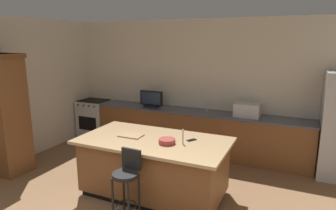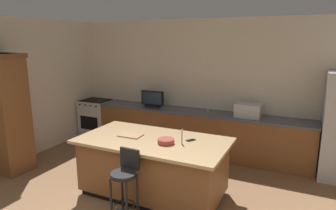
% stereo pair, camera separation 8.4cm
% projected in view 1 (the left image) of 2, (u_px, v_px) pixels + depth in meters
% --- Properties ---
extents(wall_back, '(6.77, 0.12, 2.81)m').
position_uv_depth(wall_back, '(205.00, 86.00, 6.39)').
color(wall_back, beige).
rests_on(wall_back, ground_plane).
extents(wall_left, '(0.12, 4.77, 2.81)m').
position_uv_depth(wall_left, '(14.00, 91.00, 5.73)').
color(wall_left, beige).
rests_on(wall_left, ground_plane).
extents(counter_back, '(4.59, 0.62, 0.91)m').
position_uv_depth(counter_back, '(197.00, 132.00, 6.28)').
color(counter_back, brown).
rests_on(counter_back, ground_plane).
extents(kitchen_island, '(2.27, 1.22, 0.91)m').
position_uv_depth(kitchen_island, '(154.00, 166.00, 4.56)').
color(kitchen_island, black).
rests_on(kitchen_island, ground_plane).
extents(range_oven, '(0.73, 0.63, 0.93)m').
position_uv_depth(range_oven, '(95.00, 118.00, 7.35)').
color(range_oven, '#B7BABF').
rests_on(range_oven, ground_plane).
extents(cabinet_tower, '(0.62, 0.61, 2.15)m').
position_uv_depth(cabinet_tower, '(5.00, 113.00, 5.21)').
color(cabinet_tower, brown).
rests_on(cabinet_tower, ground_plane).
extents(microwave, '(0.48, 0.36, 0.26)m').
position_uv_depth(microwave, '(247.00, 110.00, 5.74)').
color(microwave, '#B7BABF').
rests_on(microwave, counter_back).
extents(tv_monitor, '(0.53, 0.16, 0.37)m').
position_uv_depth(tv_monitor, '(151.00, 100.00, 6.52)').
color(tv_monitor, black).
rests_on(tv_monitor, counter_back).
extents(sink_faucet_back, '(0.02, 0.02, 0.24)m').
position_uv_depth(sink_faucet_back, '(207.00, 106.00, 6.17)').
color(sink_faucet_back, '#B2B2B7').
rests_on(sink_faucet_back, counter_back).
extents(sink_faucet_island, '(0.02, 0.02, 0.22)m').
position_uv_depth(sink_faucet_island, '(183.00, 136.00, 4.25)').
color(sink_faucet_island, '#B2B2B7').
rests_on(sink_faucet_island, kitchen_island).
extents(bar_stool_center, '(0.34, 0.34, 0.98)m').
position_uv_depth(bar_stool_center, '(127.00, 180.00, 3.84)').
color(bar_stool_center, black).
rests_on(bar_stool_center, ground_plane).
extents(fruit_bowl, '(0.24, 0.24, 0.07)m').
position_uv_depth(fruit_bowl, '(167.00, 141.00, 4.27)').
color(fruit_bowl, '#993833').
rests_on(fruit_bowl, kitchen_island).
extents(cell_phone, '(0.14, 0.16, 0.01)m').
position_uv_depth(cell_phone, '(192.00, 140.00, 4.41)').
color(cell_phone, black).
rests_on(cell_phone, kitchen_island).
extents(cutting_board, '(0.36, 0.24, 0.02)m').
position_uv_depth(cutting_board, '(131.00, 135.00, 4.61)').
color(cutting_board, '#A87F51').
rests_on(cutting_board, kitchen_island).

